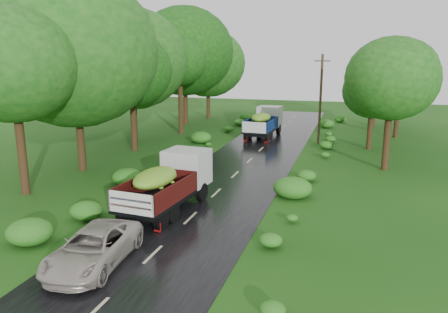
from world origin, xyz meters
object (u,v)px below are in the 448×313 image
at_px(truck_far, 265,121).
at_px(car, 93,248).
at_px(truck_near, 170,180).
at_px(utility_pole, 320,98).

bearing_deg(truck_far, car, -88.25).
distance_m(truck_near, car, 6.37).
height_order(truck_far, car, truck_far).
distance_m(car, utility_pole, 26.04).
distance_m(truck_far, car, 27.03).
relative_size(car, utility_pole, 0.63).
distance_m(truck_near, utility_pole, 19.83).
xyz_separation_m(car, utility_pole, (5.92, 25.16, 3.22)).
xyz_separation_m(truck_near, truck_far, (0.53, 20.70, 0.01)).
height_order(truck_near, truck_far, truck_far).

